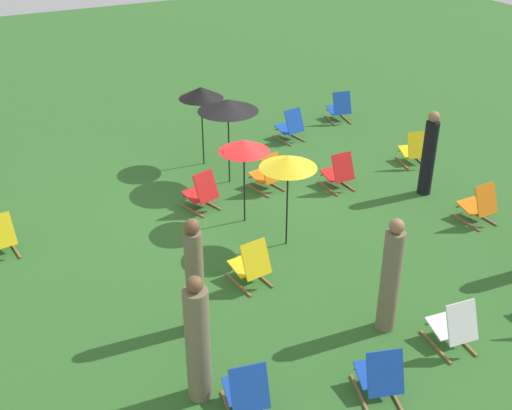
{
  "coord_description": "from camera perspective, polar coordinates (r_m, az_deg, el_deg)",
  "views": [
    {
      "loc": [
        4.76,
        10.64,
        6.31
      ],
      "look_at": [
        0.0,
        1.2,
        0.5
      ],
      "focal_mm": 45.12,
      "sensor_mm": 36.0,
      "label": 1
    }
  ],
  "objects": [
    {
      "name": "person_3",
      "position": [
        9.57,
        11.83,
        -6.35
      ],
      "size": [
        0.38,
        0.38,
        1.88
      ],
      "rotation": [
        0.0,
        0.0,
        3.56
      ],
      "color": "#72664C",
      "rests_on": "ground"
    },
    {
      "name": "ground_plane",
      "position": [
        13.25,
        -2.34,
        0.34
      ],
      "size": [
        40.0,
        40.0,
        0.0
      ],
      "primitive_type": "plane",
      "color": "#2D6026"
    },
    {
      "name": "person_2",
      "position": [
        8.31,
        -5.18,
        -12.01
      ],
      "size": [
        0.45,
        0.45,
        1.9
      ],
      "rotation": [
        0.0,
        0.0,
        0.57
      ],
      "color": "#72664C",
      "rests_on": "ground"
    },
    {
      "name": "deckchair_5",
      "position": [
        8.41,
        -0.85,
        -16.19
      ],
      "size": [
        0.6,
        0.83,
        0.83
      ],
      "rotation": [
        0.0,
        0.0,
        -0.17
      ],
      "color": "olive",
      "rests_on": "ground"
    },
    {
      "name": "deckchair_11",
      "position": [
        12.84,
        -4.84,
        1.12
      ],
      "size": [
        0.68,
        0.87,
        0.83
      ],
      "rotation": [
        0.0,
        0.0,
        0.3
      ],
      "color": "olive",
      "rests_on": "ground"
    },
    {
      "name": "deckchair_7",
      "position": [
        9.76,
        17.13,
        -10.26
      ],
      "size": [
        0.55,
        0.8,
        0.83
      ],
      "rotation": [
        0.0,
        0.0,
        -0.1
      ],
      "color": "olive",
      "rests_on": "ground"
    },
    {
      "name": "umbrella_3",
      "position": [
        13.36,
        -2.51,
        8.82
      ],
      "size": [
        1.27,
        1.27,
        1.88
      ],
      "color": "black",
      "rests_on": "ground"
    },
    {
      "name": "deckchair_14",
      "position": [
        17.36,
        7.41,
        8.54
      ],
      "size": [
        0.61,
        0.83,
        0.83
      ],
      "rotation": [
        0.0,
        0.0,
        -0.19
      ],
      "color": "olive",
      "rests_on": "ground"
    },
    {
      "name": "deckchair_13",
      "position": [
        13.72,
        7.34,
        2.88
      ],
      "size": [
        0.5,
        0.78,
        0.83
      ],
      "rotation": [
        0.0,
        0.0,
        0.03
      ],
      "color": "olive",
      "rests_on": "ground"
    },
    {
      "name": "deckchair_10",
      "position": [
        15.13,
        13.86,
        4.79
      ],
      "size": [
        0.65,
        0.85,
        0.83
      ],
      "rotation": [
        0.0,
        0.0,
        -0.25
      ],
      "color": "olive",
      "rests_on": "ground"
    },
    {
      "name": "deckchair_9",
      "position": [
        10.6,
        -0.45,
        -5.31
      ],
      "size": [
        0.57,
        0.82,
        0.83
      ],
      "rotation": [
        0.0,
        0.0,
        0.13
      ],
      "color": "olive",
      "rests_on": "ground"
    },
    {
      "name": "deckchair_3",
      "position": [
        8.75,
        10.93,
        -14.66
      ],
      "size": [
        0.66,
        0.86,
        0.83
      ],
      "rotation": [
        0.0,
        0.0,
        -0.27
      ],
      "color": "olive",
      "rests_on": "ground"
    },
    {
      "name": "umbrella_1",
      "position": [
        14.3,
        -4.91,
        9.88
      ],
      "size": [
        0.99,
        0.99,
        1.83
      ],
      "color": "black",
      "rests_on": "ground"
    },
    {
      "name": "umbrella_2",
      "position": [
        11.85,
        -1.08,
        5.28
      ],
      "size": [
        0.96,
        0.96,
        1.7
      ],
      "color": "black",
      "rests_on": "ground"
    },
    {
      "name": "deckchair_6",
      "position": [
        13.06,
        19.16,
        0.01
      ],
      "size": [
        0.5,
        0.77,
        0.83
      ],
      "rotation": [
        0.0,
        0.0,
        0.03
      ],
      "color": "olive",
      "rests_on": "ground"
    },
    {
      "name": "deckchair_2",
      "position": [
        16.03,
        3.07,
        6.99
      ],
      "size": [
        0.59,
        0.82,
        0.83
      ],
      "rotation": [
        0.0,
        0.0,
        0.15
      ],
      "color": "olive",
      "rests_on": "ground"
    },
    {
      "name": "umbrella_0",
      "position": [
        11.06,
        2.87,
        3.84
      ],
      "size": [
        1.01,
        1.01,
        1.77
      ],
      "color": "black",
      "rests_on": "ground"
    },
    {
      "name": "person_1",
      "position": [
        9.38,
        -5.45,
        -6.42
      ],
      "size": [
        0.34,
        0.34,
        1.89
      ],
      "rotation": [
        0.0,
        0.0,
        2.81
      ],
      "color": "#72664C",
      "rests_on": "ground"
    },
    {
      "name": "person_4",
      "position": [
        13.66,
        15.07,
        4.33
      ],
      "size": [
        0.39,
        0.39,
        1.82
      ],
      "rotation": [
        0.0,
        0.0,
        2.17
      ],
      "color": "black",
      "rests_on": "ground"
    },
    {
      "name": "deckchair_12",
      "position": [
        13.56,
        1.01,
        2.79
      ],
      "size": [
        0.63,
        0.85,
        0.83
      ],
      "rotation": [
        0.0,
        0.0,
        0.22
      ],
      "color": "olive",
      "rests_on": "ground"
    }
  ]
}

